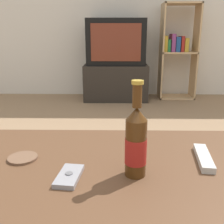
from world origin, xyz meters
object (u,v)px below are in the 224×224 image
Objects in this scene: cell_phone at (69,176)px; remote_control at (204,158)px; tv_stand at (116,82)px; television at (116,42)px; bookshelf at (177,50)px; beer_bottle at (136,142)px.

cell_phone is 0.69× the size of remote_control.
remote_control reaches higher than tv_stand.
remote_control is at bearing -83.85° from television.
remote_control is at bearing -83.86° from tv_stand.
television is at bearing -172.68° from bookshelf.
bookshelf reaches higher than beer_bottle.
bookshelf reaches higher than remote_control.
tv_stand is 2.97× the size of beer_bottle.
bookshelf reaches higher than tv_stand.
television is at bearing -90.00° from tv_stand.
television is 4.03× the size of remote_control.
cell_phone is 0.43m from remote_control.
cell_phone is (-0.93, -2.89, -0.19)m from bookshelf.
beer_bottle is 0.26m from remote_control.
bookshelf is 9.72× the size of cell_phone.
television is at bearing 94.11° from cell_phone.
television reaches higher than beer_bottle.
cell_phone is (-0.19, -0.02, -0.09)m from beer_bottle.
tv_stand is 2.80m from cell_phone.
television is at bearing 91.26° from beer_bottle.
bookshelf reaches higher than cell_phone.
cell_phone is (-0.13, -2.78, -0.29)m from television.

